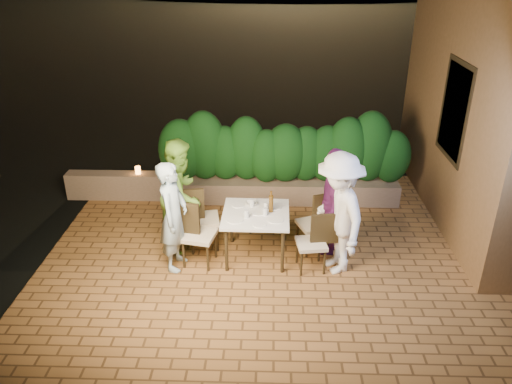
{
  "coord_description": "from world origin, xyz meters",
  "views": [
    {
      "loc": [
        -0.06,
        -6.15,
        4.24
      ],
      "look_at": [
        -0.28,
        0.45,
        1.05
      ],
      "focal_mm": 35.0,
      "sensor_mm": 36.0,
      "label": 1
    }
  ],
  "objects_px": {
    "bowl": "(252,203)",
    "chair_right_front": "(311,242)",
    "chair_left_back": "(204,218)",
    "chair_right_back": "(313,223)",
    "diner_purple": "(334,201)",
    "diner_green": "(182,194)",
    "diner_blue": "(173,216)",
    "beer_bottle": "(271,202)",
    "diner_white": "(338,214)",
    "dining_table": "(256,235)",
    "parapet_lamp": "(138,170)",
    "chair_left_front": "(199,234)"
  },
  "relations": [
    {
      "from": "bowl",
      "to": "diner_blue",
      "type": "distance_m",
      "value": 1.23
    },
    {
      "from": "diner_green",
      "to": "diner_purple",
      "type": "distance_m",
      "value": 2.32
    },
    {
      "from": "diner_blue",
      "to": "diner_white",
      "type": "distance_m",
      "value": 2.34
    },
    {
      "from": "diner_blue",
      "to": "diner_green",
      "type": "relative_size",
      "value": 0.94
    },
    {
      "from": "diner_purple",
      "to": "diner_green",
      "type": "bearing_deg",
      "value": -83.52
    },
    {
      "from": "diner_purple",
      "to": "chair_right_front",
      "type": "bearing_deg",
      "value": -24.19
    },
    {
      "from": "diner_white",
      "to": "dining_table",
      "type": "bearing_deg",
      "value": -121.24
    },
    {
      "from": "beer_bottle",
      "to": "chair_right_front",
      "type": "relative_size",
      "value": 0.38
    },
    {
      "from": "chair_left_front",
      "to": "diner_green",
      "type": "relative_size",
      "value": 0.56
    },
    {
      "from": "bowl",
      "to": "parapet_lamp",
      "type": "distance_m",
      "value": 2.76
    },
    {
      "from": "bowl",
      "to": "diner_blue",
      "type": "relative_size",
      "value": 0.11
    },
    {
      "from": "chair_right_front",
      "to": "diner_green",
      "type": "distance_m",
      "value": 2.11
    },
    {
      "from": "dining_table",
      "to": "chair_right_front",
      "type": "relative_size",
      "value": 1.1
    },
    {
      "from": "chair_left_back",
      "to": "parapet_lamp",
      "type": "bearing_deg",
      "value": 120.65
    },
    {
      "from": "chair_right_back",
      "to": "parapet_lamp",
      "type": "height_order",
      "value": "chair_right_back"
    },
    {
      "from": "diner_green",
      "to": "diner_purple",
      "type": "height_order",
      "value": "diner_green"
    },
    {
      "from": "bowl",
      "to": "chair_left_back",
      "type": "relative_size",
      "value": 0.17
    },
    {
      "from": "chair_left_front",
      "to": "diner_purple",
      "type": "xyz_separation_m",
      "value": [
        2.0,
        0.44,
        0.36
      ]
    },
    {
      "from": "beer_bottle",
      "to": "chair_right_back",
      "type": "relative_size",
      "value": 0.36
    },
    {
      "from": "diner_green",
      "to": "chair_right_back",
      "type": "bearing_deg",
      "value": -84.26
    },
    {
      "from": "beer_bottle",
      "to": "diner_blue",
      "type": "height_order",
      "value": "diner_blue"
    },
    {
      "from": "dining_table",
      "to": "parapet_lamp",
      "type": "xyz_separation_m",
      "value": [
        -2.26,
        1.95,
        0.2
      ]
    },
    {
      "from": "chair_left_back",
      "to": "chair_right_back",
      "type": "relative_size",
      "value": 1.07
    },
    {
      "from": "chair_right_front",
      "to": "diner_white",
      "type": "height_order",
      "value": "diner_white"
    },
    {
      "from": "diner_purple",
      "to": "dining_table",
      "type": "bearing_deg",
      "value": -69.5
    },
    {
      "from": "chair_right_front",
      "to": "diner_green",
      "type": "xyz_separation_m",
      "value": [
        -1.96,
        0.64,
        0.44
      ]
    },
    {
      "from": "bowl",
      "to": "beer_bottle",
      "type": "bearing_deg",
      "value": -36.74
    },
    {
      "from": "chair_left_front",
      "to": "diner_white",
      "type": "distance_m",
      "value": 2.05
    },
    {
      "from": "beer_bottle",
      "to": "diner_blue",
      "type": "distance_m",
      "value": 1.44
    },
    {
      "from": "diner_purple",
      "to": "parapet_lamp",
      "type": "bearing_deg",
      "value": -107.74
    },
    {
      "from": "beer_bottle",
      "to": "chair_right_back",
      "type": "xyz_separation_m",
      "value": [
        0.65,
        0.17,
        -0.45
      ]
    },
    {
      "from": "chair_left_back",
      "to": "beer_bottle",
      "type": "bearing_deg",
      "value": -22.18
    },
    {
      "from": "diner_green",
      "to": "diner_white",
      "type": "relative_size",
      "value": 0.97
    },
    {
      "from": "chair_right_front",
      "to": "diner_green",
      "type": "relative_size",
      "value": 0.5
    },
    {
      "from": "diner_white",
      "to": "chair_left_front",
      "type": "bearing_deg",
      "value": -110.11
    },
    {
      "from": "diner_purple",
      "to": "diner_white",
      "type": "bearing_deg",
      "value": 9.41
    },
    {
      "from": "diner_green",
      "to": "diner_blue",
      "type": "bearing_deg",
      "value": -172.76
    },
    {
      "from": "beer_bottle",
      "to": "chair_right_back",
      "type": "distance_m",
      "value": 0.81
    },
    {
      "from": "dining_table",
      "to": "diner_white",
      "type": "relative_size",
      "value": 0.54
    },
    {
      "from": "chair_right_front",
      "to": "diner_white",
      "type": "distance_m",
      "value": 0.59
    },
    {
      "from": "parapet_lamp",
      "to": "beer_bottle",
      "type": "bearing_deg",
      "value": -37.33
    },
    {
      "from": "chair_left_back",
      "to": "diner_green",
      "type": "bearing_deg",
      "value": 160.69
    },
    {
      "from": "bowl",
      "to": "chair_right_back",
      "type": "bearing_deg",
      "value": -3.3
    },
    {
      "from": "chair_left_back",
      "to": "chair_right_front",
      "type": "relative_size",
      "value": 1.12
    },
    {
      "from": "beer_bottle",
      "to": "diner_white",
      "type": "bearing_deg",
      "value": -19.74
    },
    {
      "from": "chair_right_back",
      "to": "diner_blue",
      "type": "distance_m",
      "value": 2.14
    },
    {
      "from": "chair_left_front",
      "to": "chair_right_front",
      "type": "distance_m",
      "value": 1.65
    },
    {
      "from": "bowl",
      "to": "chair_right_front",
      "type": "height_order",
      "value": "chair_right_front"
    },
    {
      "from": "dining_table",
      "to": "chair_right_front",
      "type": "xyz_separation_m",
      "value": [
        0.81,
        -0.3,
        0.07
      ]
    },
    {
      "from": "chair_right_front",
      "to": "dining_table",
      "type": "bearing_deg",
      "value": -28.62
    }
  ]
}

